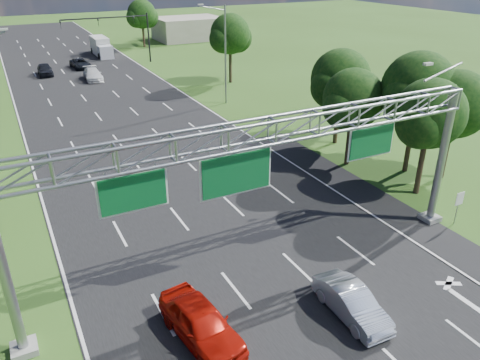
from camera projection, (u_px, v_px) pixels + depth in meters
ground at (152, 152)px, 37.67m from camera, size 220.00×220.00×0.00m
road at (152, 152)px, 37.67m from camera, size 18.00×180.00×0.02m
road_flare at (389, 210)px, 29.08m from camera, size 3.00×30.00×0.02m
sign_gantry at (273, 143)px, 20.41m from camera, size 23.50×1.00×9.56m
regulatory_sign at (459, 202)px, 26.92m from camera, size 0.60×0.08×2.10m
traffic_signal at (124, 27)px, 66.58m from camera, size 12.21×0.24×7.00m
streetlight_r_mid at (224, 50)px, 47.96m from camera, size 2.97×0.22×10.16m
tree_cluster_right at (396, 97)px, 32.85m from camera, size 9.91×14.60×8.68m
tree_verge_rd at (231, 36)px, 56.35m from camera, size 5.76×4.80×8.28m
tree_verge_re at (142, 15)px, 79.74m from camera, size 5.76×4.80×7.84m
building_right at (189, 28)px, 88.41m from camera, size 12.00×9.00×4.00m
red_coupe at (201, 323)px, 19.01m from camera, size 2.54×4.95×1.61m
silver_sedan at (352, 303)px, 20.30m from camera, size 1.56×4.18×1.37m
car_queue_a at (93, 74)px, 59.53m from camera, size 2.26×5.04×1.43m
car_queue_b at (80, 64)px, 65.86m from camera, size 2.50×4.77×1.28m
car_queue_c at (45, 70)px, 61.86m from camera, size 1.90×4.47×1.51m
box_truck at (101, 47)px, 74.05m from camera, size 2.25×7.34×2.79m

